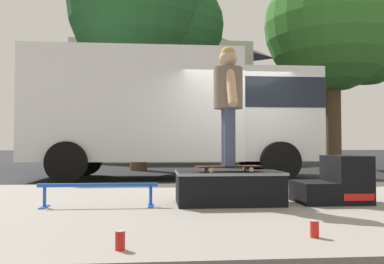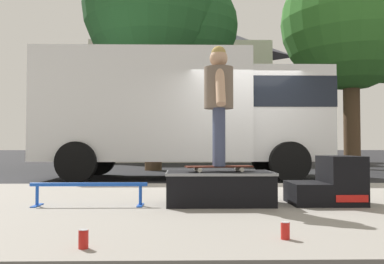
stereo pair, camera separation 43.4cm
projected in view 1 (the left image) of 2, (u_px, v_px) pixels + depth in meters
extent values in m
plane|color=black|center=(250.00, 187.00, 8.03)|extent=(140.00, 140.00, 0.00)
cube|color=gray|center=(306.00, 206.00, 5.05)|extent=(50.00, 5.00, 0.12)
cube|color=black|center=(229.00, 188.00, 4.80)|extent=(1.22, 0.68, 0.38)
cube|color=gray|center=(229.00, 173.00, 4.81)|extent=(1.24, 0.70, 0.03)
cube|color=black|center=(314.00, 192.00, 4.89)|extent=(0.41, 0.62, 0.25)
cube|color=black|center=(346.00, 179.00, 4.93)|extent=(0.41, 0.62, 0.56)
cube|color=red|center=(359.00, 197.00, 4.61)|extent=(0.36, 0.01, 0.08)
cylinder|color=blue|center=(98.00, 185.00, 4.58)|extent=(1.33, 0.04, 0.04)
cylinder|color=blue|center=(45.00, 196.00, 4.52)|extent=(0.04, 0.04, 0.24)
cube|color=blue|center=(44.00, 207.00, 4.52)|extent=(0.06, 0.28, 0.01)
cylinder|color=blue|center=(151.00, 195.00, 4.62)|extent=(0.04, 0.04, 0.24)
cube|color=blue|center=(151.00, 206.00, 4.62)|extent=(0.06, 0.28, 0.01)
cube|color=#4C1E14|center=(228.00, 166.00, 4.79)|extent=(0.80, 0.33, 0.02)
cylinder|color=silver|center=(245.00, 169.00, 4.94)|extent=(0.06, 0.04, 0.05)
cylinder|color=silver|center=(251.00, 169.00, 4.77)|extent=(0.06, 0.04, 0.05)
cylinder|color=silver|center=(206.00, 169.00, 4.81)|extent=(0.06, 0.04, 0.05)
cylinder|color=silver|center=(210.00, 170.00, 4.64)|extent=(0.06, 0.04, 0.05)
cylinder|color=#3F4766|center=(227.00, 137.00, 4.89)|extent=(0.14, 0.14, 0.67)
cylinder|color=#3F4766|center=(230.00, 137.00, 4.72)|extent=(0.14, 0.14, 0.67)
cylinder|color=#726051|center=(228.00, 88.00, 4.82)|extent=(0.34, 0.34, 0.49)
cylinder|color=tan|center=(225.00, 92.00, 5.03)|extent=(0.11, 0.30, 0.46)
cylinder|color=tan|center=(231.00, 87.00, 4.61)|extent=(0.11, 0.30, 0.46)
sphere|color=tan|center=(228.00, 59.00, 4.83)|extent=(0.21, 0.21, 0.21)
sphere|color=tan|center=(228.00, 54.00, 4.83)|extent=(0.18, 0.18, 0.18)
cylinder|color=red|center=(120.00, 241.00, 2.67)|extent=(0.07, 0.07, 0.12)
cylinder|color=silver|center=(120.00, 231.00, 2.68)|extent=(0.06, 0.06, 0.00)
cylinder|color=red|center=(315.00, 229.00, 3.04)|extent=(0.07, 0.07, 0.12)
cylinder|color=silver|center=(314.00, 221.00, 3.04)|extent=(0.06, 0.06, 0.00)
cube|color=white|center=(135.00, 108.00, 10.07)|extent=(5.00, 2.35, 2.60)
cube|color=white|center=(272.00, 117.00, 10.37)|extent=(1.90, 2.16, 2.20)
cube|color=black|center=(272.00, 98.00, 10.39)|extent=(1.92, 2.19, 0.70)
cylinder|color=black|center=(255.00, 158.00, 11.49)|extent=(0.90, 0.28, 0.90)
cylinder|color=black|center=(280.00, 162.00, 9.15)|extent=(0.90, 0.28, 0.90)
cylinder|color=black|center=(85.00, 159.00, 11.08)|extent=(0.90, 0.28, 0.90)
cylinder|color=black|center=(67.00, 162.00, 8.74)|extent=(0.90, 0.28, 0.90)
cylinder|color=brown|center=(333.00, 118.00, 14.60)|extent=(0.56, 0.56, 3.62)
sphere|color=#387A2D|center=(332.00, 25.00, 14.72)|extent=(4.83, 4.83, 4.83)
sphere|color=#387A2D|center=(367.00, 42.00, 14.81)|extent=(3.14, 3.14, 3.14)
cylinder|color=brown|center=(139.00, 111.00, 13.40)|extent=(0.56, 0.56, 3.87)
sphere|color=#235628|center=(139.00, 8.00, 13.52)|extent=(4.68, 4.68, 4.68)
sphere|color=#235628|center=(178.00, 26.00, 13.62)|extent=(3.04, 3.04, 3.04)
cube|color=beige|center=(161.00, 108.00, 23.47)|extent=(9.00, 7.50, 6.00)
cube|color=#B2ADA3|center=(162.00, 133.00, 19.43)|extent=(9.00, 0.50, 2.80)
pyramid|color=#38383F|center=(162.00, 35.00, 23.61)|extent=(9.54, 7.95, 2.40)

